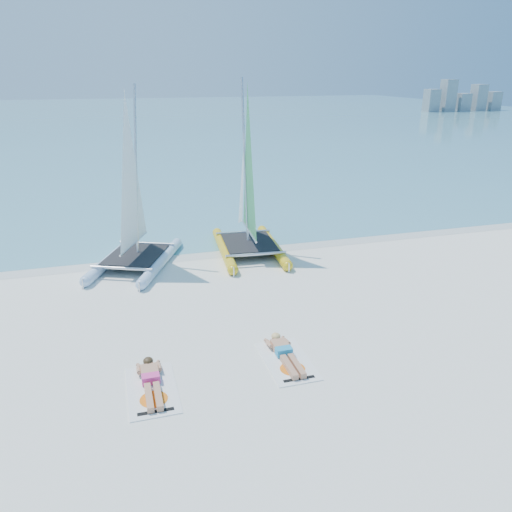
% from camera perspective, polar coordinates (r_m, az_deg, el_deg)
% --- Properties ---
extents(ground, '(140.00, 140.00, 0.00)m').
position_cam_1_polar(ground, '(13.19, -0.82, -7.37)').
color(ground, silver).
rests_on(ground, ground).
extents(sea, '(140.00, 115.00, 0.01)m').
position_cam_1_polar(sea, '(74.58, -14.33, 15.00)').
color(sea, '#6BB1B2').
rests_on(sea, ground).
extents(wet_sand_strip, '(140.00, 1.40, 0.01)m').
position_cam_1_polar(wet_sand_strip, '(18.12, -5.47, 0.46)').
color(wet_sand_strip, silver).
rests_on(wet_sand_strip, ground).
extents(distant_skyline, '(14.00, 2.00, 5.00)m').
position_cam_1_polar(distant_skyline, '(92.80, 22.44, 16.28)').
color(distant_skyline, '#8E979C').
rests_on(distant_skyline, ground).
extents(catamaran_blue, '(3.68, 4.86, 5.98)m').
position_cam_1_polar(catamaran_blue, '(16.85, -13.91, 4.78)').
color(catamaran_blue, '#BDDBF8').
rests_on(catamaran_blue, ground).
extents(catamaran_yellow, '(2.53, 4.92, 6.17)m').
position_cam_1_polar(catamaran_yellow, '(17.89, -1.10, 6.78)').
color(catamaran_yellow, gold).
rests_on(catamaran_yellow, ground).
extents(towel_a, '(1.00, 1.85, 0.02)m').
position_cam_1_polar(towel_a, '(10.79, -11.78, -14.72)').
color(towel_a, white).
rests_on(towel_a, ground).
extents(sunbather_a, '(0.37, 1.73, 0.26)m').
position_cam_1_polar(sunbather_a, '(10.89, -11.92, -13.68)').
color(sunbather_a, tan).
rests_on(sunbather_a, towel_a).
extents(towel_b, '(1.00, 1.85, 0.02)m').
position_cam_1_polar(towel_b, '(11.50, 3.58, -11.87)').
color(towel_b, white).
rests_on(towel_b, ground).
extents(sunbather_b, '(0.37, 1.73, 0.26)m').
position_cam_1_polar(sunbather_b, '(11.60, 3.27, -10.93)').
color(sunbather_b, tan).
rests_on(sunbather_b, towel_b).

